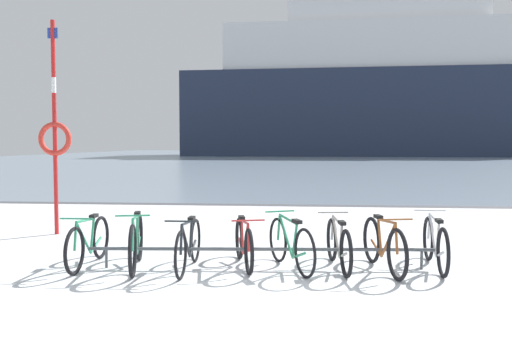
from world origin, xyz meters
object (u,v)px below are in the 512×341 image
Objects in this scene: bicycle_5 at (338,245)px; bicycle_4 at (290,244)px; rescue_post at (55,132)px; bicycle_0 at (88,242)px; bicycle_7 at (435,244)px; bicycle_2 at (189,246)px; ferry_ship at (390,92)px; bicycle_6 at (384,245)px; bicycle_3 at (244,243)px; bicycle_1 at (136,243)px.

bicycle_4 is at bearing -171.38° from bicycle_5.
bicycle_5 is 0.39× the size of rescue_post.
bicycle_7 is at bearing 3.48° from bicycle_0.
bicycle_2 is 1.08× the size of bicycle_4.
bicycle_0 is 0.40× the size of rescue_post.
bicycle_7 is (1.38, 0.13, 0.01)m from bicycle_5.
ferry_ship is (11.77, 66.06, 8.46)m from bicycle_5.
bicycle_2 is 0.40× the size of rescue_post.
bicycle_6 reaches higher than bicycle_2.
bicycle_3 is at bearing 170.46° from bicycle_4.
bicycle_6 is at bearing -99.56° from ferry_ship.
bicycle_6 is (1.31, 0.02, 0.00)m from bicycle_4.
ferry_ship is at bearing 74.96° from rescue_post.
bicycle_1 is at bearing -102.46° from ferry_ship.
bicycle_3 is at bearing 9.75° from bicycle_1.
bicycle_5 is at bearing -0.45° from bicycle_3.
bicycle_7 is (2.75, 0.12, 0.02)m from bicycle_3.
bicycle_2 is at bearing -4.00° from bicycle_0.
bicycle_7 is (5.01, 0.30, 0.01)m from bicycle_0.
bicycle_1 is at bearing -175.03° from bicycle_5.
bicycle_3 is 0.69m from bicycle_4.
bicycle_4 is 0.37× the size of rescue_post.
bicycle_5 is (0.68, 0.10, -0.01)m from bicycle_4.
bicycle_5 is at bearing -23.80° from rescue_post.
rescue_post reaches higher than bicycle_3.
bicycle_2 is 3.53m from bicycle_7.
bicycle_3 is 0.38× the size of rescue_post.
ferry_ship reaches higher than bicycle_1.
rescue_post is at bearing 161.71° from bicycle_7.
bicycle_5 is at bearing -174.48° from bicycle_7.
ferry_ship is (14.65, 66.31, 8.43)m from bicycle_1.
bicycle_4 is 2.08m from bicycle_7.
bicycle_1 reaches higher than bicycle_2.
bicycle_5 is 1.39m from bicycle_7.
bicycle_3 is 0.95× the size of bicycle_6.
rescue_post reaches higher than bicycle_0.
bicycle_2 is 0.98× the size of bicycle_7.
bicycle_3 is at bearing 4.58° from bicycle_0.
rescue_post is at bearing 133.35° from bicycle_1.
bicycle_2 is (1.51, -0.11, 0.00)m from bicycle_0.
ferry_ship reaches higher than bicycle_5.
rescue_post reaches higher than bicycle_5.
bicycle_2 is at bearing -173.33° from bicycle_7.
bicycle_6 is 67.61m from ferry_ship.
ferry_ship reaches higher than bicycle_7.
bicycle_7 is at bearing 16.15° from bicycle_6.
bicycle_6 is 0.79m from bicycle_7.
rescue_post reaches higher than bicycle_1.
bicycle_2 is at bearing -39.20° from rescue_post.
bicycle_1 reaches higher than bicycle_4.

